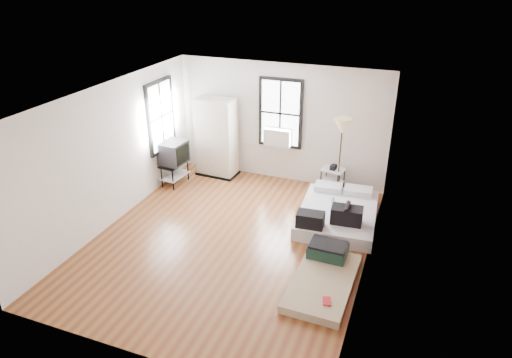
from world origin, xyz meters
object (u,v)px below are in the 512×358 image
at_px(mattress_main, 337,213).
at_px(side_table, 333,174).
at_px(mattress_bare, 324,274).
at_px(floor_lamp, 342,130).
at_px(tv_stand, 174,154).
at_px(wardrobe, 216,138).

height_order(mattress_main, side_table, side_table).
xyz_separation_m(mattress_bare, side_table, (-0.57, 3.26, 0.32)).
distance_m(mattress_main, mattress_bare, 1.98).
distance_m(mattress_main, floor_lamp, 1.85).
distance_m(mattress_bare, side_table, 3.32).
bearing_deg(tv_stand, mattress_main, -0.53).
relative_size(side_table, floor_lamp, 0.37).
relative_size(mattress_bare, tv_stand, 1.72).
bearing_deg(floor_lamp, side_table, 152.66).
xyz_separation_m(mattress_bare, tv_stand, (-4.15, 2.34, 0.64)).
relative_size(wardrobe, floor_lamp, 1.08).
height_order(mattress_main, mattress_bare, mattress_main).
distance_m(mattress_main, tv_stand, 4.02).
height_order(wardrobe, side_table, wardrobe).
relative_size(mattress_main, wardrobe, 1.11).
bearing_deg(floor_lamp, tv_stand, -167.16).
bearing_deg(mattress_main, mattress_bare, -88.64).
distance_m(side_table, floor_lamp, 1.11).
bearing_deg(mattress_bare, side_table, 101.36).
xyz_separation_m(mattress_main, wardrobe, (-3.25, 1.22, 0.78)).
height_order(wardrobe, floor_lamp, wardrobe).
bearing_deg(mattress_bare, tv_stand, 151.94).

